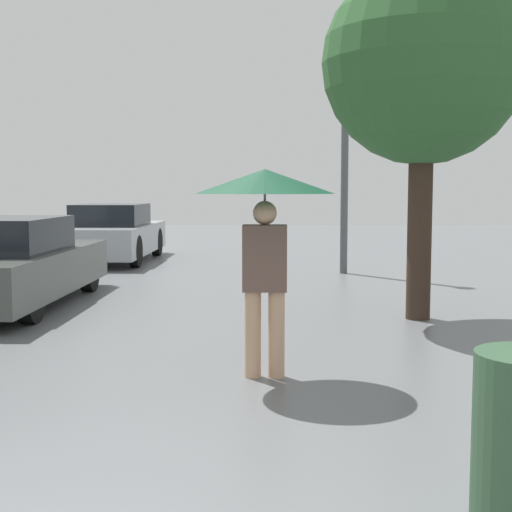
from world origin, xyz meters
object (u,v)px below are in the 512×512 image
pedestrian (265,204)px  parked_car_farthest (113,234)px  parked_car_middle (3,264)px  tree (423,65)px  street_lamp (345,118)px

pedestrian → parked_car_farthest: (-3.53, 9.72, -0.88)m
pedestrian → parked_car_farthest: size_ratio=0.42×
parked_car_middle → tree: size_ratio=1.00×
pedestrian → tree: bearing=56.5°
tree → street_lamp: 4.79m
parked_car_middle → parked_car_farthest: (0.12, 6.08, 0.03)m
parked_car_farthest → street_lamp: size_ratio=0.85×
pedestrian → street_lamp: (1.38, 7.56, 1.44)m
pedestrian → tree: 3.72m
parked_car_middle → parked_car_farthest: bearing=88.8°
street_lamp → pedestrian: bearing=-100.3°
parked_car_middle → street_lamp: bearing=37.9°
pedestrian → parked_car_middle: 5.23m
pedestrian → parked_car_middle: bearing=135.1°
tree → parked_car_farthest: bearing=127.8°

